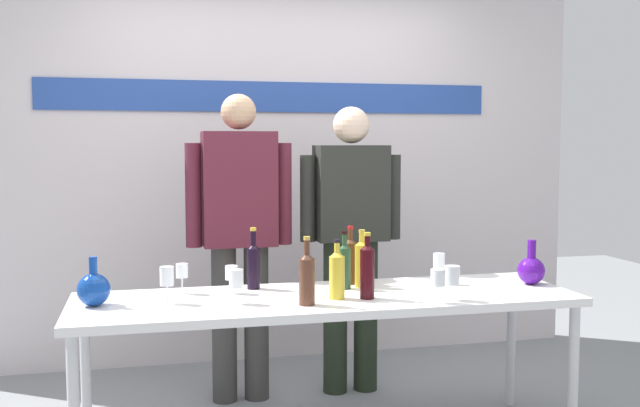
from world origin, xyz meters
The scene contains 20 objects.
back_wall centered at (0.00, 1.55, 1.50)m, with size 4.30×0.11×3.00m.
display_table centered at (0.00, 0.00, 0.68)m, with size 2.39×0.71×0.74m.
decanter_blue_left centered at (-1.07, 0.02, 0.82)m, with size 0.15×0.15×0.22m.
decanter_blue_right centered at (1.09, 0.02, 0.82)m, with size 0.14×0.14×0.23m.
presenter_left centered at (-0.33, 0.73, 0.99)m, with size 0.60×0.22×1.74m.
presenter_right centered at (0.33, 0.73, 0.96)m, with size 0.60×0.22×1.67m.
wine_bottle_0 centered at (0.22, 0.16, 0.87)m, with size 0.07×0.07×0.29m.
wine_bottle_1 centered at (-0.14, -0.18, 0.87)m, with size 0.07×0.07×0.31m.
wine_bottle_2 centered at (0.16, -0.11, 0.88)m, with size 0.07×0.07×0.31m.
wine_bottle_3 centered at (0.03, -0.08, 0.86)m, with size 0.07×0.07×0.28m.
wine_bottle_4 centered at (0.19, 0.26, 0.87)m, with size 0.07×0.07×0.30m.
wine_bottle_5 centered at (0.12, 0.14, 0.86)m, with size 0.06×0.06×0.29m.
wine_bottle_6 centered at (-0.32, 0.24, 0.86)m, with size 0.06×0.06×0.31m.
wine_glass_left_0 centered at (-0.44, 0.15, 0.84)m, with size 0.06×0.06×0.14m.
wine_glass_left_1 centered at (-0.67, 0.21, 0.85)m, with size 0.06×0.06×0.15m.
wine_glass_left_2 centered at (-0.44, -0.08, 0.85)m, with size 0.06×0.06×0.16m.
wine_glass_left_3 centered at (-0.75, 0.00, 0.86)m, with size 0.06×0.06×0.17m.
wine_glass_right_0 centered at (0.53, -0.24, 0.85)m, with size 0.07×0.07×0.16m.
wine_glass_right_1 centered at (0.63, 0.14, 0.85)m, with size 0.06×0.06×0.16m.
wine_glass_right_2 centered at (0.45, -0.27, 0.85)m, with size 0.07×0.07×0.15m.
Camera 1 is at (-0.84, -3.34, 1.47)m, focal length 41.02 mm.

